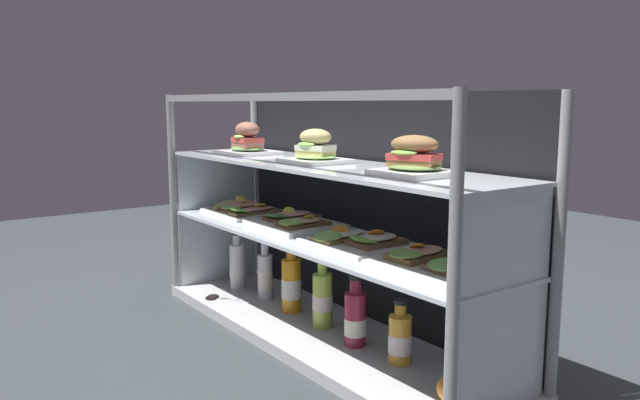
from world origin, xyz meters
The scene contains 22 objects.
ground_plane centered at (0.00, 0.00, -0.01)m, with size 6.00×6.00×0.02m, color #2E3437.
case_base_deck centered at (0.00, 0.00, 0.02)m, with size 1.53×0.41×0.04m, color #B6B6B7.
case_frame centered at (0.00, 0.13, 0.45)m, with size 1.53×0.41×0.82m.
riser_lower_tier centered at (0.00, 0.00, 0.19)m, with size 1.47×0.35×0.30m.
shelf_lower_glass centered at (0.00, 0.00, 0.35)m, with size 1.49×0.37×0.01m, color silver.
riser_upper_tier centered at (0.00, 0.00, 0.47)m, with size 1.47×0.35×0.23m.
shelf_upper_glass centered at (0.00, 0.00, 0.59)m, with size 1.49×0.37×0.01m, color silver.
plated_roll_sandwich_near_left_corner centered at (-0.45, -0.02, 0.64)m, with size 0.20×0.20×0.12m.
plated_roll_sandwich_mid_right centered at (-0.01, -0.01, 0.64)m, with size 0.19×0.19×0.11m.
plated_roll_sandwich_right_of_center centered at (0.44, -0.01, 0.64)m, with size 0.19×0.19×0.11m.
open_sandwich_tray_right_of_center centered at (-0.52, 0.01, 0.37)m, with size 0.31×0.26×0.06m.
open_sandwich_tray_mid_left centered at (-0.18, 0.02, 0.38)m, with size 0.31×0.26×0.06m.
open_sandwich_tray_far_right centered at (0.18, 0.01, 0.37)m, with size 0.31×0.26×0.06m.
open_sandwich_tray_left_of_center centered at (0.52, 0.00, 0.37)m, with size 0.31×0.26×0.06m.
juice_bottle_back_center centered at (-0.57, 0.00, 0.13)m, with size 0.06×0.06×0.23m.
juice_bottle_tucked_behind centered at (-0.39, 0.02, 0.13)m, with size 0.06×0.06×0.23m.
juice_bottle_front_middle centered at (-0.20, 0.02, 0.14)m, with size 0.07×0.07×0.24m.
juice_bottle_back_left centered at (-0.01, 0.02, 0.14)m, with size 0.07×0.07×0.24m.
juice_bottle_front_second centered at (0.19, 0.00, 0.13)m, with size 0.07×0.07×0.23m.
juice_bottle_front_left_end centered at (0.37, 0.02, 0.11)m, with size 0.07×0.07×0.19m.
orange_fruit_beside_bottles centered at (0.62, -0.04, 0.07)m, with size 0.07×0.07×0.07m, color orange.
kitchen_scissors centered at (-0.49, -0.13, 0.04)m, with size 0.18×0.16×0.01m.
Camera 1 is at (1.63, -1.19, 0.79)m, focal length 35.10 mm.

